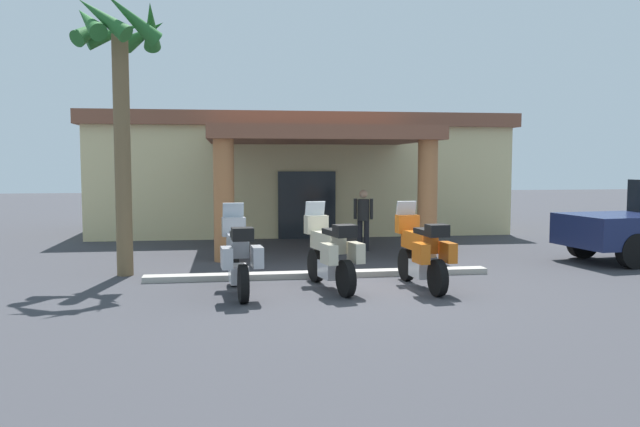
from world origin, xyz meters
The scene contains 8 objects.
ground_plane centered at (0.00, 0.00, 0.00)m, with size 80.00×80.00×0.00m, color #38383D.
motel_building centered at (0.03, 10.57, 2.03)m, with size 13.99×10.78×3.96m.
motorcycle_silver centered at (-2.35, -0.39, 0.70)m, with size 0.73×2.21×1.61m.
motorcycle_cream centered at (-0.63, -0.19, 0.70)m, with size 0.90×2.19×1.61m.
motorcycle_orange centered at (1.09, -0.36, 0.70)m, with size 0.73×2.21×1.61m.
pedestrian centered at (1.13, 4.85, 0.95)m, with size 0.50×0.32×1.64m.
palm_tree_roadside centered at (-4.67, 1.94, 4.30)m, with size 2.07×2.05×5.74m.
curb_strip centered at (-0.63, 1.07, 0.06)m, with size 7.16×0.36×0.12m, color #ADA89E.
Camera 1 is at (-2.64, -11.92, 2.38)m, focal length 35.99 mm.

